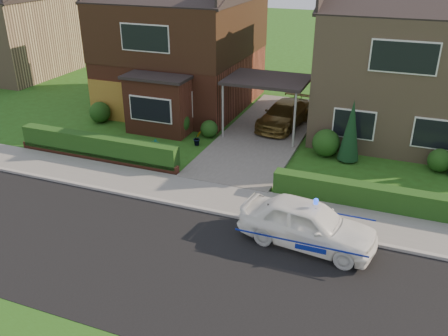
% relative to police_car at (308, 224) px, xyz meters
% --- Properties ---
extents(ground, '(120.00, 120.00, 0.00)m').
position_rel_police_car_xyz_m(ground, '(-3.89, -2.40, -0.72)').
color(ground, '#254D14').
rests_on(ground, ground).
extents(road, '(60.00, 6.00, 0.02)m').
position_rel_police_car_xyz_m(road, '(-3.89, -2.40, -0.72)').
color(road, black).
rests_on(road, ground).
extents(kerb, '(60.00, 0.16, 0.12)m').
position_rel_police_car_xyz_m(kerb, '(-3.89, 0.65, -0.66)').
color(kerb, '#9E9993').
rests_on(kerb, ground).
extents(sidewalk, '(60.00, 2.00, 0.10)m').
position_rel_police_car_xyz_m(sidewalk, '(-3.89, 1.70, -0.67)').
color(sidewalk, slate).
rests_on(sidewalk, ground).
extents(driveway, '(3.80, 12.00, 0.12)m').
position_rel_police_car_xyz_m(driveway, '(-3.89, 8.60, -0.66)').
color(driveway, '#666059').
rests_on(driveway, ground).
extents(house_left, '(7.50, 9.53, 7.25)m').
position_rel_police_car_xyz_m(house_left, '(-9.67, 11.50, 3.10)').
color(house_left, brown).
rests_on(house_left, ground).
extents(house_right, '(7.50, 8.06, 7.25)m').
position_rel_police_car_xyz_m(house_right, '(1.91, 11.59, 2.95)').
color(house_right, '#94795B').
rests_on(house_right, ground).
extents(carport_link, '(3.80, 3.00, 2.77)m').
position_rel_police_car_xyz_m(carport_link, '(-3.89, 8.55, 1.94)').
color(carport_link, black).
rests_on(carport_link, ground).
extents(garage_door, '(2.20, 0.10, 2.10)m').
position_rel_police_car_xyz_m(garage_door, '(-12.14, 7.56, 0.33)').
color(garage_door, '#8F5D1F').
rests_on(garage_door, ground).
extents(dwarf_wall, '(7.70, 0.25, 0.36)m').
position_rel_police_car_xyz_m(dwarf_wall, '(-9.69, 2.90, -0.54)').
color(dwarf_wall, brown).
rests_on(dwarf_wall, ground).
extents(hedge_left, '(7.50, 0.55, 0.90)m').
position_rel_police_car_xyz_m(hedge_left, '(-9.69, 3.05, -0.72)').
color(hedge_left, '#193611').
rests_on(hedge_left, ground).
extents(hedge_right, '(7.50, 0.55, 0.80)m').
position_rel_police_car_xyz_m(hedge_right, '(1.91, 2.95, -0.72)').
color(hedge_right, '#193611').
rests_on(hedge_right, ground).
extents(shrub_left_far, '(1.08, 1.08, 1.08)m').
position_rel_police_car_xyz_m(shrub_left_far, '(-12.39, 7.10, -0.18)').
color(shrub_left_far, '#193611').
rests_on(shrub_left_far, ground).
extents(shrub_left_mid, '(1.32, 1.32, 1.32)m').
position_rel_police_car_xyz_m(shrub_left_mid, '(-7.89, 6.90, -0.06)').
color(shrub_left_mid, '#193611').
rests_on(shrub_left_mid, ground).
extents(shrub_left_near, '(0.84, 0.84, 0.84)m').
position_rel_police_car_xyz_m(shrub_left_near, '(-6.29, 7.20, -0.30)').
color(shrub_left_near, '#193611').
rests_on(shrub_left_near, ground).
extents(shrub_right_near, '(1.20, 1.20, 1.20)m').
position_rel_police_car_xyz_m(shrub_right_near, '(-0.69, 7.00, -0.12)').
color(shrub_right_near, '#193611').
rests_on(shrub_right_near, ground).
extents(shrub_right_mid, '(0.96, 0.96, 0.96)m').
position_rel_police_car_xyz_m(shrub_right_mid, '(3.91, 7.10, -0.24)').
color(shrub_right_mid, '#193611').
rests_on(shrub_right_mid, ground).
extents(conifer_a, '(0.90, 0.90, 2.60)m').
position_rel_police_car_xyz_m(conifer_a, '(0.31, 6.80, 0.58)').
color(conifer_a, black).
rests_on(conifer_a, ground).
extents(neighbour_left, '(6.50, 7.00, 5.20)m').
position_rel_police_car_xyz_m(neighbour_left, '(-23.89, 13.60, 1.88)').
color(neighbour_left, '#94795B').
rests_on(neighbour_left, ground).
extents(police_car, '(3.86, 4.37, 1.59)m').
position_rel_police_car_xyz_m(police_car, '(0.00, 0.00, 0.00)').
color(police_car, white).
rests_on(police_car, ground).
extents(driveway_car, '(2.23, 4.34, 1.21)m').
position_rel_police_car_xyz_m(driveway_car, '(-3.28, 9.67, 0.01)').
color(driveway_car, brown).
rests_on(driveway_car, driveway).
extents(potted_plant_a, '(0.49, 0.40, 0.80)m').
position_rel_police_car_xyz_m(potted_plant_a, '(-7.52, 4.12, -0.32)').
color(potted_plant_a, gray).
rests_on(potted_plant_a, ground).
extents(potted_plant_b, '(0.48, 0.47, 0.68)m').
position_rel_police_car_xyz_m(potted_plant_b, '(-6.39, 6.04, -0.37)').
color(potted_plant_b, gray).
rests_on(potted_plant_b, ground).
extents(potted_plant_c, '(0.58, 0.58, 0.82)m').
position_rel_police_car_xyz_m(potted_plant_c, '(-7.62, 3.60, -0.30)').
color(potted_plant_c, gray).
rests_on(potted_plant_c, ground).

